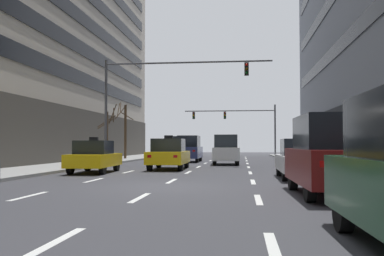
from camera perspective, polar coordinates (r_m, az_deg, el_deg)
ground_plane at (r=14.04m, az=-4.11°, el=-7.86°), size 120.00×120.00×0.00m
lane_stripe_l1_s3 at (r=12.20m, az=-21.16°, el=-8.55°), size 0.16×2.00×0.01m
lane_stripe_l1_s4 at (r=16.77m, az=-13.09°, el=-6.87°), size 0.16×2.00×0.01m
lane_stripe_l1_s5 at (r=21.53m, az=-8.56°, el=-5.86°), size 0.16×2.00×0.01m
lane_stripe_l1_s6 at (r=26.38m, az=-5.69°, el=-5.20°), size 0.16×2.00×0.01m
lane_stripe_l1_s7 at (r=31.27m, az=-3.72°, el=-4.74°), size 0.16×2.00×0.01m
lane_stripe_l1_s8 at (r=36.20m, az=-2.28°, el=-4.39°), size 0.16×2.00×0.01m
lane_stripe_l1_s9 at (r=41.14m, az=-1.19°, el=-4.13°), size 0.16×2.00×0.01m
lane_stripe_l1_s10 at (r=46.09m, az=-0.34°, el=-3.93°), size 0.16×2.00×0.01m
lane_stripe_l2_s2 at (r=6.45m, az=-18.02°, el=-14.45°), size 0.16×2.00×0.01m
lane_stripe_l2_s3 at (r=11.13m, az=-7.05°, el=-9.31°), size 0.16×2.00×0.01m
lane_stripe_l2_s4 at (r=16.00m, az=-2.76°, el=-7.15°), size 0.16×2.00×0.01m
lane_stripe_l2_s5 at (r=20.94m, az=-0.50°, el=-5.99°), size 0.16×2.00×0.01m
lane_stripe_l2_s6 at (r=25.90m, az=0.90°, el=-5.26°), size 0.16×2.00×0.01m
lane_stripe_l2_s7 at (r=30.87m, az=1.84°, el=-4.77°), size 0.16×2.00×0.01m
lane_stripe_l2_s8 at (r=35.85m, az=2.52°, el=-4.41°), size 0.16×2.00×0.01m
lane_stripe_l2_s9 at (r=40.83m, az=3.03°, el=-4.14°), size 0.16×2.00×0.01m
lane_stripe_l2_s10 at (r=45.82m, az=3.43°, el=-3.93°), size 0.16×2.00×0.01m
lane_stripe_l3_s2 at (r=5.90m, az=10.90°, el=-15.68°), size 0.16×2.00×0.01m
lane_stripe_l3_s3 at (r=10.82m, az=8.94°, el=-9.50°), size 0.16×2.00×0.01m
lane_stripe_l3_s4 at (r=15.79m, az=8.23°, el=-7.20°), size 0.16×2.00×0.01m
lane_stripe_l3_s5 at (r=20.78m, az=7.86°, el=-6.00°), size 0.16×2.00×0.01m
lane_stripe_l3_s6 at (r=25.77m, az=7.64°, el=-5.26°), size 0.16×2.00×0.01m
lane_stripe_l3_s7 at (r=30.76m, az=7.48°, el=-4.76°), size 0.16×2.00×0.01m
lane_stripe_l3_s8 at (r=35.76m, az=7.38°, el=-4.40°), size 0.16×2.00×0.01m
lane_stripe_l3_s9 at (r=40.75m, az=7.29°, el=-4.13°), size 0.16×2.00×0.01m
lane_stripe_l3_s10 at (r=45.75m, az=7.23°, el=-3.92°), size 0.16×2.00×0.01m
taxi_driving_0 at (r=23.35m, az=-3.13°, el=-3.56°), size 1.97×4.54×1.87m
car_driving_1 at (r=44.10m, az=-2.46°, el=-2.58°), size 2.10×4.64×2.21m
car_driving_2 at (r=33.26m, az=-0.39°, el=-2.83°), size 1.79×4.26×2.06m
taxi_driving_4 at (r=21.09m, az=-13.02°, el=-3.82°), size 1.94×4.24×1.73m
car_driving_5 at (r=29.02m, az=4.57°, el=-2.95°), size 1.93×4.25×2.03m
car_parked_1 at (r=12.00m, az=18.21°, el=-3.56°), size 1.99×4.52×2.16m
car_parked_2 at (r=17.56m, az=14.55°, el=-4.08°), size 1.81×4.27×1.60m
traffic_signal_0 at (r=28.30m, az=-4.93°, el=5.43°), size 11.17×0.35×6.96m
traffic_signal_1 at (r=49.35m, az=6.64°, el=1.14°), size 10.56×0.34×5.82m
street_tree_0 at (r=32.85m, az=-11.39°, el=-0.77°), size 1.68×1.27×4.32m
street_tree_1 at (r=37.82m, az=-9.04°, el=-0.15°), size 1.75×1.76×5.01m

